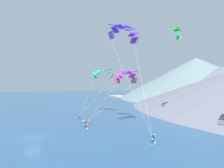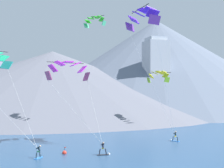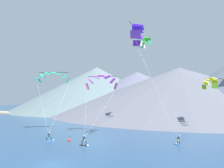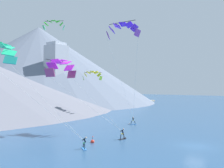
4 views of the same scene
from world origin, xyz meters
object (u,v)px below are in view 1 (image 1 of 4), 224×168
(parafoil_kite_near_trail, at_px, (125,32))
(parafoil_kite_mid_center, at_px, (125,76))
(kitesurfer_near_trail, at_px, (154,141))
(parafoil_kite_distant_low_drift, at_px, (177,32))
(race_marker_buoy, at_px, (90,122))
(parafoil_kite_near_lead, at_px, (102,73))
(kitesurfer_mid_center, at_px, (86,126))
(kitesurfer_near_lead, at_px, (81,119))

(parafoil_kite_near_trail, relative_size, parafoil_kite_mid_center, 1.52)
(kitesurfer_near_trail, height_order, parafoil_kite_distant_low_drift, parafoil_kite_distant_low_drift)
(kitesurfer_near_trail, xyz_separation_m, race_marker_buoy, (-18.29, -5.00, -0.30))
(parafoil_kite_distant_low_drift, bearing_deg, parafoil_kite_near_lead, -146.83)
(parafoil_kite_mid_center, height_order, parafoil_kite_distant_low_drift, parafoil_kite_distant_low_drift)
(kitesurfer_mid_center, height_order, parafoil_kite_mid_center, parafoil_kite_mid_center)
(kitesurfer_mid_center, distance_m, parafoil_kite_near_lead, 21.16)
(parafoil_kite_near_lead, height_order, race_marker_buoy, parafoil_kite_near_lead)
(parafoil_kite_near_trail, relative_size, parafoil_kite_distant_low_drift, 4.32)
(parafoil_kite_near_trail, relative_size, race_marker_buoy, 18.70)
(kitesurfer_near_trail, xyz_separation_m, parafoil_kite_near_lead, (-28.13, 2.09, 12.37))
(parafoil_kite_distant_low_drift, bearing_deg, kitesurfer_near_lead, -120.20)
(parafoil_kite_distant_low_drift, height_order, race_marker_buoy, parafoil_kite_distant_low_drift)
(kitesurfer_near_lead, distance_m, kitesurfer_near_trail, 22.42)
(parafoil_kite_distant_low_drift, bearing_deg, kitesurfer_mid_center, -100.89)
(kitesurfer_mid_center, xyz_separation_m, parafoil_kite_distant_low_drift, (4.12, 21.43, 21.38))
(parafoil_kite_near_trail, bearing_deg, parafoil_kite_mid_center, 150.84)
(parafoil_kite_mid_center, bearing_deg, kitesurfer_near_trail, -13.17)
(kitesurfer_near_lead, bearing_deg, kitesurfer_near_trail, 16.49)
(kitesurfer_near_lead, relative_size, parafoil_kite_distant_low_drift, 0.38)
(kitesurfer_mid_center, distance_m, parafoil_kite_distant_low_drift, 30.55)
(parafoil_kite_distant_low_drift, bearing_deg, race_marker_buoy, -114.55)
(kitesurfer_near_trail, distance_m, parafoil_kite_near_lead, 30.80)
(parafoil_kite_near_trail, height_order, race_marker_buoy, parafoil_kite_near_trail)
(parafoil_kite_near_trail, bearing_deg, kitesurfer_near_trail, 17.23)
(parafoil_kite_mid_center, xyz_separation_m, parafoil_kite_distant_low_drift, (6.96, 10.43, 10.39))
(parafoil_kite_near_lead, distance_m, parafoil_kite_mid_center, 11.90)
(kitesurfer_near_lead, distance_m, kitesurfer_mid_center, 7.93)
(kitesurfer_near_lead, height_order, kitesurfer_mid_center, kitesurfer_mid_center)
(parafoil_kite_near_lead, height_order, parafoil_kite_near_trail, parafoil_kite_near_trail)
(kitesurfer_near_lead, height_order, parafoil_kite_distant_low_drift, parafoil_kite_distant_low_drift)
(kitesurfer_near_lead, relative_size, parafoil_kite_mid_center, 0.13)
(kitesurfer_near_lead, bearing_deg, parafoil_kite_distant_low_drift, 59.80)
(parafoil_kite_near_lead, relative_size, race_marker_buoy, 12.41)
(kitesurfer_near_trail, distance_m, kitesurfer_mid_center, 15.37)
(parafoil_kite_near_lead, height_order, parafoil_kite_mid_center, parafoil_kite_near_lead)
(parafoil_kite_near_lead, relative_size, parafoil_kite_mid_center, 1.01)
(parafoil_kite_distant_low_drift, distance_m, race_marker_buoy, 30.37)
(kitesurfer_mid_center, relative_size, race_marker_buoy, 1.73)
(parafoil_kite_near_lead, bearing_deg, kitesurfer_mid_center, -32.45)
(kitesurfer_near_lead, bearing_deg, parafoil_kite_mid_center, 63.67)
(kitesurfer_near_lead, distance_m, parafoil_kite_distant_low_drift, 32.11)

